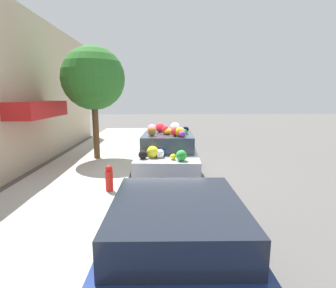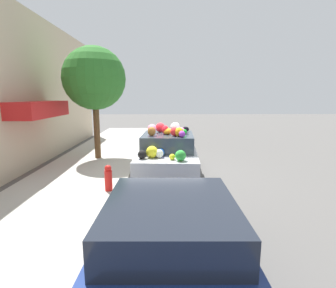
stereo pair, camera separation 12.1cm
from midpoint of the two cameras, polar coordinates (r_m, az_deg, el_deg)
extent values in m
plane|color=#565451|center=(8.93, -0.58, -6.76)|extent=(60.00, 60.00, 0.00)
cube|color=#B2ADA3|center=(9.30, -17.55, -6.09)|extent=(24.00, 3.20, 0.15)
cube|color=#C6B293|center=(9.86, -31.30, 10.17)|extent=(18.00, 0.30, 5.70)
cube|color=red|center=(10.31, -25.77, 6.82)|extent=(3.05, 0.90, 0.55)
cylinder|color=brown|center=(10.93, -14.93, 3.04)|extent=(0.24, 0.24, 2.31)
sphere|color=#2D7228|center=(10.86, -15.43, 13.62)|extent=(2.44, 2.44, 2.44)
cylinder|color=red|center=(7.20, -12.36, -7.77)|extent=(0.20, 0.20, 0.55)
sphere|color=red|center=(7.11, -12.47, -5.20)|extent=(0.18, 0.18, 0.18)
cube|color=#B7BABF|center=(8.78, 0.39, -3.01)|extent=(4.05, 2.03, 0.63)
cube|color=#333D47|center=(8.51, 0.37, 0.48)|extent=(1.86, 1.70, 0.51)
cylinder|color=black|center=(10.10, -4.17, -3.09)|extent=(0.58, 0.21, 0.57)
cylinder|color=black|center=(10.06, 5.41, -3.17)|extent=(0.58, 0.21, 0.57)
cylinder|color=black|center=(7.76, -6.17, -7.32)|extent=(0.58, 0.21, 0.57)
cylinder|color=black|center=(7.70, 6.42, -7.46)|extent=(0.58, 0.21, 0.57)
sphere|color=pink|center=(8.63, -3.10, 3.32)|extent=(0.38, 0.38, 0.30)
sphere|color=purple|center=(7.42, -1.40, -2.13)|extent=(0.32, 0.32, 0.22)
ellipsoid|color=red|center=(10.09, -2.95, 1.41)|extent=(0.34, 0.32, 0.29)
ellipsoid|color=red|center=(8.38, -0.18, 3.10)|extent=(0.30, 0.22, 0.29)
sphere|color=white|center=(9.57, 2.92, 0.79)|extent=(0.29, 0.29, 0.25)
sphere|color=yellow|center=(7.39, -3.04, -1.73)|extent=(0.34, 0.34, 0.34)
sphere|color=white|center=(8.93, 1.99, 3.68)|extent=(0.41, 0.41, 0.33)
ellipsoid|color=black|center=(8.96, 4.17, 3.21)|extent=(0.22, 0.30, 0.18)
sphere|color=red|center=(8.01, 1.93, 2.70)|extent=(0.38, 0.38, 0.28)
ellipsoid|color=blue|center=(9.98, 1.84, 1.00)|extent=(0.34, 0.34, 0.18)
sphere|color=orange|center=(7.94, 2.87, 2.64)|extent=(0.32, 0.32, 0.28)
sphere|color=red|center=(8.91, -1.31, 3.62)|extent=(0.35, 0.35, 0.32)
sphere|color=purple|center=(7.81, 3.52, 2.18)|extent=(0.24, 0.24, 0.19)
ellipsoid|color=orange|center=(8.36, 0.30, 2.81)|extent=(0.38, 0.35, 0.21)
ellipsoid|color=pink|center=(8.97, 0.27, 3.07)|extent=(0.20, 0.18, 0.13)
sphere|color=green|center=(7.04, 3.23, -2.53)|extent=(0.35, 0.35, 0.30)
ellipsoid|color=pink|center=(8.73, 3.27, 3.02)|extent=(0.39, 0.33, 0.18)
ellipsoid|color=#975E26|center=(8.05, -3.15, 2.75)|extent=(0.33, 0.34, 0.28)
ellipsoid|color=blue|center=(7.59, -1.12, -1.84)|extent=(0.27, 0.23, 0.23)
sphere|color=white|center=(7.39, -1.48, -2.09)|extent=(0.35, 0.35, 0.25)
ellipsoid|color=red|center=(9.62, 1.79, 0.62)|extent=(0.27, 0.32, 0.17)
ellipsoid|color=yellow|center=(7.18, 1.41, -2.80)|extent=(0.24, 0.22, 0.16)
sphere|color=black|center=(7.29, -5.19, -2.32)|extent=(0.31, 0.31, 0.24)
sphere|color=green|center=(8.46, 4.04, 2.68)|extent=(0.22, 0.22, 0.15)
sphere|color=brown|center=(9.64, -0.81, 1.12)|extent=(0.45, 0.45, 0.33)
cube|color=navy|center=(3.80, 1.54, -21.75)|extent=(4.12, 1.87, 0.63)
cube|color=#1E232D|center=(3.40, 1.66, -15.63)|extent=(1.86, 1.62, 0.44)
cylinder|color=black|center=(5.11, -8.72, -16.91)|extent=(0.61, 0.19, 0.61)
cylinder|color=black|center=(5.14, 10.87, -16.80)|extent=(0.61, 0.19, 0.61)
camera|label=1|loc=(0.06, -89.60, 0.07)|focal=28.00mm
camera|label=2|loc=(0.06, 90.40, -0.07)|focal=28.00mm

